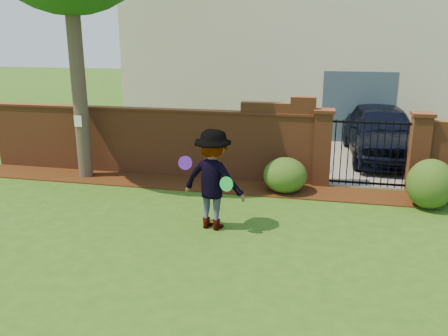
% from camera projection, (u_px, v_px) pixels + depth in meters
% --- Properties ---
extents(ground, '(80.00, 80.00, 0.01)m').
position_uv_depth(ground, '(178.00, 244.00, 8.29)').
color(ground, '#2D5415').
rests_on(ground, ground).
extents(mulch_bed, '(11.10, 1.08, 0.03)m').
position_uv_depth(mulch_bed, '(183.00, 183.00, 11.62)').
color(mulch_bed, '#341909').
rests_on(mulch_bed, ground).
extents(brick_wall, '(8.70, 0.31, 2.16)m').
position_uv_depth(brick_wall, '(150.00, 140.00, 12.20)').
color(brick_wall, brown).
rests_on(brick_wall, ground).
extents(pillar_left, '(0.50, 0.50, 1.88)m').
position_uv_depth(pillar_left, '(322.00, 147.00, 11.29)').
color(pillar_left, brown).
rests_on(pillar_left, ground).
extents(pillar_right, '(0.50, 0.50, 1.88)m').
position_uv_depth(pillar_right, '(419.00, 152.00, 10.84)').
color(pillar_right, brown).
rests_on(pillar_right, ground).
extents(iron_gate, '(1.78, 0.03, 1.60)m').
position_uv_depth(iron_gate, '(369.00, 154.00, 11.09)').
color(iron_gate, black).
rests_on(iron_gate, ground).
extents(driveway, '(3.20, 8.00, 0.01)m').
position_uv_depth(driveway, '(357.00, 149.00, 15.08)').
color(driveway, slate).
rests_on(driveway, ground).
extents(house, '(12.40, 6.40, 6.30)m').
position_uv_depth(house, '(293.00, 45.00, 18.47)').
color(house, beige).
rests_on(house, ground).
extents(car, '(2.19, 4.84, 1.61)m').
position_uv_depth(car, '(383.00, 133.00, 13.59)').
color(car, black).
rests_on(car, ground).
extents(paper_notice, '(0.20, 0.01, 0.28)m').
position_uv_depth(paper_notice, '(78.00, 121.00, 11.63)').
color(paper_notice, white).
rests_on(paper_notice, tree).
extents(shrub_left, '(1.02, 1.02, 0.83)m').
position_uv_depth(shrub_left, '(285.00, 175.00, 10.90)').
color(shrub_left, '#214A16').
rests_on(shrub_left, ground).
extents(shrub_middle, '(0.98, 0.98, 1.08)m').
position_uv_depth(shrub_middle, '(430.00, 184.00, 9.88)').
color(shrub_middle, '#214A16').
rests_on(shrub_middle, ground).
extents(man, '(1.37, 0.98, 1.93)m').
position_uv_depth(man, '(212.00, 180.00, 8.73)').
color(man, gray).
rests_on(man, ground).
extents(frisbee_purple, '(0.27, 0.10, 0.26)m').
position_uv_depth(frisbee_purple, '(185.00, 163.00, 8.56)').
color(frisbee_purple, '#581BAA').
rests_on(frisbee_purple, man).
extents(frisbee_green, '(0.28, 0.15, 0.27)m').
position_uv_depth(frisbee_green, '(226.00, 184.00, 8.45)').
color(frisbee_green, green).
rests_on(frisbee_green, man).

